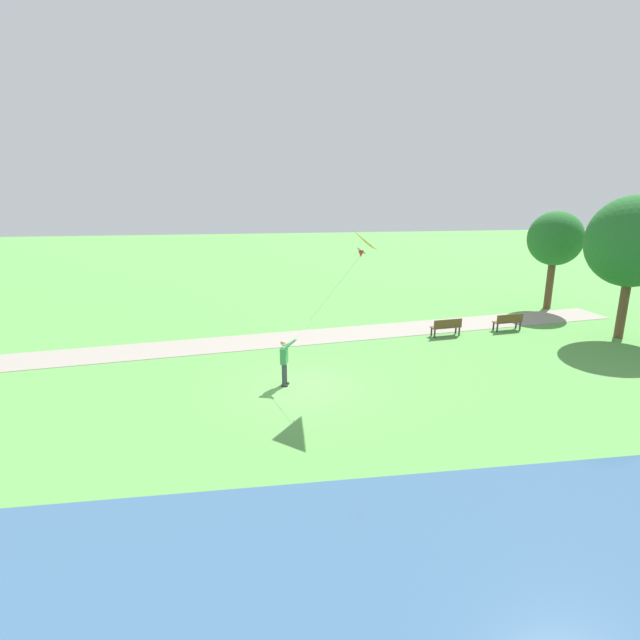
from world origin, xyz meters
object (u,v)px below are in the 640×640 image
(park_bench_far_walkway, at_px, (508,321))
(tree_behind_path, at_px, (634,242))
(person_kite_flyer, at_px, (285,358))
(park_bench_near_walkway, at_px, (447,326))
(flying_kite, at_px, (352,244))
(tree_treeline_center, at_px, (555,239))

(park_bench_far_walkway, xyz_separation_m, tree_behind_path, (1.88, 4.73, 4.11))
(person_kite_flyer, relative_size, park_bench_far_walkway, 1.18)
(person_kite_flyer, xyz_separation_m, park_bench_far_walkway, (-5.49, 11.72, -0.54))
(person_kite_flyer, bearing_deg, park_bench_near_walkway, 121.29)
(park_bench_near_walkway, distance_m, tree_behind_path, 9.27)
(tree_behind_path, bearing_deg, park_bench_near_walkway, -99.71)
(park_bench_near_walkway, distance_m, park_bench_far_walkway, 3.50)
(flying_kite, bearing_deg, park_bench_far_walkway, 123.60)
(flying_kite, xyz_separation_m, tree_treeline_center, (-10.37, 14.18, -1.12))
(park_bench_near_walkway, height_order, tree_behind_path, tree_behind_path)
(flying_kite, bearing_deg, tree_behind_path, 107.27)
(tree_behind_path, bearing_deg, person_kite_flyer, -77.60)
(flying_kite, height_order, park_bench_near_walkway, flying_kite)
(flying_kite, relative_size, tree_behind_path, 0.57)
(person_kite_flyer, distance_m, park_bench_far_walkway, 12.96)
(park_bench_near_walkway, bearing_deg, park_bench_far_walkway, 97.78)
(park_bench_near_walkway, distance_m, tree_treeline_center, 10.05)
(tree_treeline_center, bearing_deg, park_bench_far_walkway, -49.15)
(park_bench_near_walkway, bearing_deg, person_kite_flyer, -58.71)
(tree_treeline_center, xyz_separation_m, tree_behind_path, (5.96, 0.00, 0.49))
(park_bench_far_walkway, bearing_deg, tree_behind_path, 68.35)
(flying_kite, height_order, tree_treeline_center, tree_treeline_center)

